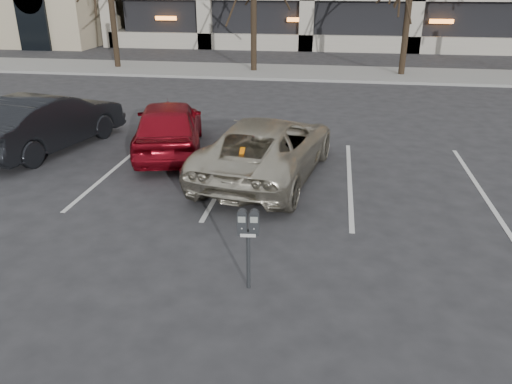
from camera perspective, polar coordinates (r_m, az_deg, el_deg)
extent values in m
plane|color=#28282B|center=(9.47, 2.39, -3.32)|extent=(140.00, 140.00, 0.00)
cube|color=gray|center=(24.80, 6.80, 13.36)|extent=(80.00, 4.00, 0.12)
cube|color=silver|center=(13.98, -26.22, 3.18)|extent=(0.10, 5.20, 0.00)
cube|color=silver|center=(12.61, -15.67, 2.76)|extent=(0.10, 5.20, 0.00)
cube|color=silver|center=(11.76, -3.10, 2.13)|extent=(0.10, 5.20, 0.00)
cube|color=silver|center=(11.54, 10.65, 1.33)|extent=(0.10, 5.20, 0.00)
cube|color=silver|center=(11.99, 24.12, 0.47)|extent=(0.10, 5.20, 0.00)
cylinder|color=black|center=(26.85, -15.92, 17.48)|extent=(0.28, 0.28, 3.88)
cylinder|color=black|center=(24.84, -0.26, 17.99)|extent=(0.28, 0.28, 3.95)
cylinder|color=black|center=(24.73, 16.72, 16.92)|extent=(0.28, 0.28, 3.84)
cylinder|color=black|center=(7.31, -0.87, -7.91)|extent=(0.06, 0.06, 0.90)
cube|color=black|center=(7.08, -0.90, -4.65)|extent=(0.31, 0.13, 0.06)
cube|color=silver|center=(7.04, -0.93, -5.00)|extent=(0.22, 0.03, 0.05)
cube|color=gray|center=(6.92, -1.65, -3.19)|extent=(0.11, 0.02, 0.09)
cube|color=gray|center=(6.91, -0.24, -3.22)|extent=(0.11, 0.02, 0.09)
imported|color=beige|center=(11.42, 1.25, 5.13)|extent=(3.07, 5.24, 1.37)
cube|color=orange|center=(10.45, -1.27, 7.36)|extent=(0.10, 0.20, 0.01)
imported|color=maroon|center=(13.25, -9.94, 7.43)|extent=(2.62, 4.42, 1.41)
imported|color=black|center=(14.43, -22.63, 7.45)|extent=(2.58, 4.76, 1.49)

